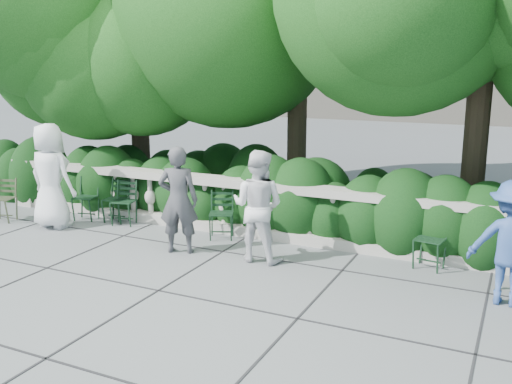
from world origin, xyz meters
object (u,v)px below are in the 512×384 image
at_px(person_businessman, 51,176).
at_px(person_older_blue, 511,243).
at_px(chair_weathered, 0,223).
at_px(chair_d, 221,241).
at_px(person_casual_man, 258,206).
at_px(chair_e, 425,271).
at_px(chair_b, 113,224).
at_px(person_woman_grey, 178,200).
at_px(chair_c, 121,227).
at_px(chair_a, 83,222).

relative_size(person_businessman, person_older_blue, 1.21).
bearing_deg(chair_weathered, chair_d, -6.17).
distance_m(chair_weathered, person_older_blue, 8.91).
xyz_separation_m(person_businessman, person_casual_man, (4.20, -0.01, -0.11)).
bearing_deg(chair_d, person_businessman, 166.39).
height_order(chair_d, person_casual_man, person_casual_man).
height_order(chair_e, person_older_blue, person_older_blue).
height_order(chair_d, person_older_blue, person_older_blue).
distance_m(chair_b, person_woman_grey, 2.39).
relative_size(chair_e, person_casual_man, 0.49).
distance_m(chair_c, person_casual_man, 3.25).
xyz_separation_m(chair_e, person_casual_man, (-2.43, -0.60, 0.86)).
relative_size(chair_weathered, person_older_blue, 0.53).
bearing_deg(chair_e, person_casual_man, -156.63).
bearing_deg(chair_e, chair_d, -170.39).
distance_m(chair_b, person_casual_man, 3.53).
bearing_deg(person_casual_man, person_businessman, -1.45).
bearing_deg(chair_c, chair_d, -14.02).
bearing_deg(chair_a, person_casual_man, -20.86).
bearing_deg(chair_c, chair_weathered, -174.95).
height_order(chair_a, person_casual_man, person_casual_man).
bearing_deg(person_businessman, chair_d, -167.95).
relative_size(chair_a, chair_b, 1.00).
height_order(chair_e, person_casual_man, person_casual_man).
xyz_separation_m(chair_b, person_casual_man, (3.36, -0.64, 0.86)).
bearing_deg(person_older_blue, chair_a, -1.07).
bearing_deg(chair_c, person_woman_grey, -37.97).
bearing_deg(chair_a, chair_d, -12.02).
distance_m(chair_c, chair_e, 5.52).
bearing_deg(chair_d, chair_c, 157.01).
distance_m(chair_weathered, person_woman_grey, 4.12).
bearing_deg(person_woman_grey, person_older_blue, 160.17).
height_order(person_casual_man, person_older_blue, person_casual_man).
bearing_deg(person_woman_grey, chair_weathered, -19.98).
height_order(chair_d, person_woman_grey, person_woman_grey).
distance_m(person_woman_grey, person_casual_man, 1.31).
bearing_deg(person_businessman, chair_b, -141.39).
height_order(chair_d, chair_e, same).
bearing_deg(person_casual_man, chair_d, -32.42).
height_order(chair_b, chair_e, same).
height_order(chair_b, person_casual_man, person_casual_man).
bearing_deg(chair_b, chair_d, -7.13).
bearing_deg(person_older_blue, chair_d, -5.20).
bearing_deg(chair_b, person_casual_man, -16.76).
relative_size(chair_d, person_woman_grey, 0.49).
bearing_deg(person_casual_man, chair_e, -167.32).
height_order(chair_c, person_businessman, person_businessman).
distance_m(chair_b, chair_d, 2.38).
relative_size(person_businessman, person_casual_man, 1.12).
bearing_deg(person_woman_grey, person_casual_man, 168.14).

